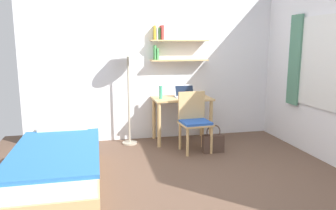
{
  "coord_description": "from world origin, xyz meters",
  "views": [
    {
      "loc": [
        -1.01,
        -3.35,
        1.59
      ],
      "look_at": [
        -0.17,
        0.51,
        0.85
      ],
      "focal_mm": 34.61,
      "sensor_mm": 36.0,
      "label": 1
    }
  ],
  "objects_px": {
    "laptop": "(185,94)",
    "book_stack": "(198,95)",
    "water_bottle": "(161,92)",
    "handbag": "(213,143)",
    "standing_lamp": "(128,53)",
    "bed": "(58,166)",
    "desk_chair": "(194,119)",
    "desk": "(182,106)"
  },
  "relations": [
    {
      "from": "desk_chair",
      "to": "water_bottle",
      "type": "xyz_separation_m",
      "value": [
        -0.42,
        0.45,
        0.35
      ]
    },
    {
      "from": "desk_chair",
      "to": "water_bottle",
      "type": "relative_size",
      "value": 4.23
    },
    {
      "from": "water_bottle",
      "to": "desk_chair",
      "type": "bearing_deg",
      "value": -46.77
    },
    {
      "from": "laptop",
      "to": "handbag",
      "type": "distance_m",
      "value": 0.97
    },
    {
      "from": "water_bottle",
      "to": "handbag",
      "type": "xyz_separation_m",
      "value": [
        0.68,
        -0.61,
        -0.7
      ]
    },
    {
      "from": "bed",
      "to": "standing_lamp",
      "type": "xyz_separation_m",
      "value": [
        0.95,
        1.44,
        1.21
      ]
    },
    {
      "from": "laptop",
      "to": "bed",
      "type": "bearing_deg",
      "value": -142.66
    },
    {
      "from": "bed",
      "to": "standing_lamp",
      "type": "distance_m",
      "value": 2.11
    },
    {
      "from": "desk",
      "to": "laptop",
      "type": "distance_m",
      "value": 0.21
    },
    {
      "from": "bed",
      "to": "book_stack",
      "type": "bearing_deg",
      "value": 34.74
    },
    {
      "from": "book_stack",
      "to": "desk_chair",
      "type": "bearing_deg",
      "value": -112.73
    },
    {
      "from": "desk",
      "to": "handbag",
      "type": "distance_m",
      "value": 0.86
    },
    {
      "from": "water_bottle",
      "to": "handbag",
      "type": "height_order",
      "value": "water_bottle"
    },
    {
      "from": "water_bottle",
      "to": "handbag",
      "type": "relative_size",
      "value": 0.49
    },
    {
      "from": "desk",
      "to": "water_bottle",
      "type": "xyz_separation_m",
      "value": [
        -0.36,
        -0.05,
        0.25
      ]
    },
    {
      "from": "desk_chair",
      "to": "standing_lamp",
      "type": "height_order",
      "value": "standing_lamp"
    },
    {
      "from": "laptop",
      "to": "book_stack",
      "type": "height_order",
      "value": "laptop"
    },
    {
      "from": "bed",
      "to": "laptop",
      "type": "bearing_deg",
      "value": 37.34
    },
    {
      "from": "desk",
      "to": "book_stack",
      "type": "xyz_separation_m",
      "value": [
        0.3,
        0.06,
        0.17
      ]
    },
    {
      "from": "desk",
      "to": "standing_lamp",
      "type": "xyz_separation_m",
      "value": [
        -0.86,
        0.04,
        0.86
      ]
    },
    {
      "from": "desk",
      "to": "laptop",
      "type": "height_order",
      "value": "laptop"
    },
    {
      "from": "book_stack",
      "to": "water_bottle",
      "type": "bearing_deg",
      "value": -170.27
    },
    {
      "from": "book_stack",
      "to": "handbag",
      "type": "relative_size",
      "value": 0.56
    },
    {
      "from": "desk_chair",
      "to": "book_stack",
      "type": "xyz_separation_m",
      "value": [
        0.24,
        0.56,
        0.27
      ]
    },
    {
      "from": "standing_lamp",
      "to": "water_bottle",
      "type": "height_order",
      "value": "standing_lamp"
    },
    {
      "from": "water_bottle",
      "to": "handbag",
      "type": "distance_m",
      "value": 1.14
    },
    {
      "from": "bed",
      "to": "water_bottle",
      "type": "xyz_separation_m",
      "value": [
        1.45,
        1.35,
        0.6
      ]
    },
    {
      "from": "bed",
      "to": "desk",
      "type": "xyz_separation_m",
      "value": [
        1.81,
        1.4,
        0.35
      ]
    },
    {
      "from": "standing_lamp",
      "to": "desk_chair",
      "type": "bearing_deg",
      "value": -30.42
    },
    {
      "from": "standing_lamp",
      "to": "laptop",
      "type": "distance_m",
      "value": 1.14
    },
    {
      "from": "desk_chair",
      "to": "bed",
      "type": "bearing_deg",
      "value": -154.34
    },
    {
      "from": "desk_chair",
      "to": "handbag",
      "type": "distance_m",
      "value": 0.45
    },
    {
      "from": "desk_chair",
      "to": "handbag",
      "type": "bearing_deg",
      "value": -31.78
    },
    {
      "from": "laptop",
      "to": "standing_lamp",
      "type": "bearing_deg",
      "value": 178.92
    },
    {
      "from": "book_stack",
      "to": "handbag",
      "type": "distance_m",
      "value": 0.95
    },
    {
      "from": "bed",
      "to": "book_stack",
      "type": "height_order",
      "value": "book_stack"
    },
    {
      "from": "water_bottle",
      "to": "bed",
      "type": "bearing_deg",
      "value": -137.07
    },
    {
      "from": "desk",
      "to": "desk_chair",
      "type": "bearing_deg",
      "value": -83.05
    },
    {
      "from": "handbag",
      "to": "desk",
      "type": "bearing_deg",
      "value": 115.5
    },
    {
      "from": "desk",
      "to": "standing_lamp",
      "type": "height_order",
      "value": "standing_lamp"
    },
    {
      "from": "desk",
      "to": "book_stack",
      "type": "distance_m",
      "value": 0.35
    },
    {
      "from": "desk_chair",
      "to": "book_stack",
      "type": "distance_m",
      "value": 0.67
    }
  ]
}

